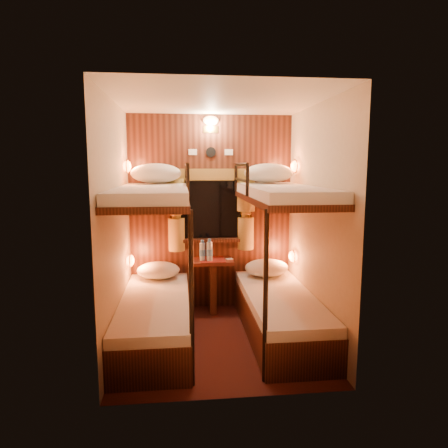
{
  "coord_description": "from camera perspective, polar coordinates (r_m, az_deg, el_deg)",
  "views": [
    {
      "loc": [
        -0.37,
        -3.89,
        1.78
      ],
      "look_at": [
        0.07,
        0.15,
        1.19
      ],
      "focal_mm": 32.0,
      "sensor_mm": 36.0,
      "label": 1
    }
  ],
  "objects": [
    {
      "name": "back_panel",
      "position": [
        4.97,
        -1.87,
        1.55
      ],
      "size": [
        2.0,
        0.03,
        2.4
      ],
      "primitive_type": "cube",
      "color": "black",
      "rests_on": "floor"
    },
    {
      "name": "back_fixtures",
      "position": [
        4.93,
        -1.9,
        13.67
      ],
      "size": [
        0.54,
        0.09,
        0.48
      ],
      "color": "black",
      "rests_on": "back_panel"
    },
    {
      "name": "bunk_left",
      "position": [
        4.15,
        -9.85,
        -8.99
      ],
      "size": [
        0.72,
        1.9,
        1.82
      ],
      "color": "black",
      "rests_on": "floor"
    },
    {
      "name": "table",
      "position": [
        4.95,
        -1.66,
        -7.77
      ],
      "size": [
        0.5,
        0.34,
        0.66
      ],
      "color": "maroon",
      "rests_on": "floor"
    },
    {
      "name": "curtains",
      "position": [
        4.9,
        -1.82,
        2.2
      ],
      "size": [
        1.1,
        0.22,
        1.0
      ],
      "color": "olive",
      "rests_on": "back_panel"
    },
    {
      "name": "bottle_left",
      "position": [
        4.82,
        -3.1,
        -3.98
      ],
      "size": [
        0.07,
        0.07,
        0.25
      ],
      "rotation": [
        0.0,
        0.0,
        -0.08
      ],
      "color": "#99BFE5",
      "rests_on": "table"
    },
    {
      "name": "pillow_lower_left",
      "position": [
        4.83,
        -9.36,
        -6.54
      ],
      "size": [
        0.51,
        0.36,
        0.2
      ],
      "primitive_type": "ellipsoid",
      "color": "white",
      "rests_on": "bunk_left"
    },
    {
      "name": "bottle_right",
      "position": [
        4.81,
        -2.08,
        -3.92
      ],
      "size": [
        0.08,
        0.08,
        0.27
      ],
      "rotation": [
        0.0,
        0.0,
        -0.04
      ],
      "color": "#99BFE5",
      "rests_on": "table"
    },
    {
      "name": "pillow_lower_right",
      "position": [
        4.89,
        6.1,
        -6.23
      ],
      "size": [
        0.53,
        0.38,
        0.21
      ],
      "primitive_type": "ellipsoid",
      "color": "white",
      "rests_on": "bunk_right"
    },
    {
      "name": "floor",
      "position": [
        4.3,
        -0.7,
        -16.24
      ],
      "size": [
        2.1,
        2.1,
        0.0
      ],
      "primitive_type": "plane",
      "color": "#340E0E",
      "rests_on": "ground"
    },
    {
      "name": "sachet_b",
      "position": [
        4.92,
        -1.51,
        -5.01
      ],
      "size": [
        0.07,
        0.06,
        0.0
      ],
      "primitive_type": "cube",
      "rotation": [
        0.0,
        0.0,
        0.2
      ],
      "color": "silver",
      "rests_on": "table"
    },
    {
      "name": "reading_lamps",
      "position": [
        4.64,
        -1.56,
        1.56
      ],
      "size": [
        2.0,
        0.2,
        1.25
      ],
      "color": "orange",
      "rests_on": "wall_left"
    },
    {
      "name": "wall_front",
      "position": [
        2.92,
        1.23,
        -3.22
      ],
      "size": [
        2.4,
        0.0,
        2.4
      ],
      "primitive_type": "plane",
      "rotation": [
        -1.57,
        0.0,
        0.0
      ],
      "color": "#C6B293",
      "rests_on": "floor"
    },
    {
      "name": "wall_back",
      "position": [
        4.99,
        -1.88,
        1.57
      ],
      "size": [
        2.4,
        0.0,
        2.4
      ],
      "primitive_type": "plane",
      "rotation": [
        1.57,
        0.0,
        0.0
      ],
      "color": "#C6B293",
      "rests_on": "floor"
    },
    {
      "name": "ceiling",
      "position": [
        3.96,
        -0.77,
        17.26
      ],
      "size": [
        2.1,
        2.1,
        0.0
      ],
      "primitive_type": "plane",
      "rotation": [
        3.14,
        0.0,
        0.0
      ],
      "color": "silver",
      "rests_on": "wall_back"
    },
    {
      "name": "wall_left",
      "position": [
        3.98,
        -15.2,
        -0.42
      ],
      "size": [
        0.0,
        2.4,
        2.4
      ],
      "primitive_type": "plane",
      "rotation": [
        1.57,
        0.0,
        1.57
      ],
      "color": "#C6B293",
      "rests_on": "floor"
    },
    {
      "name": "pillow_upper_right",
      "position": [
        4.71,
        6.37,
        7.24
      ],
      "size": [
        0.58,
        0.41,
        0.23
      ],
      "primitive_type": "ellipsoid",
      "color": "white",
      "rests_on": "bunk_right"
    },
    {
      "name": "pillow_upper_left",
      "position": [
        4.64,
        -9.71,
        7.15
      ],
      "size": [
        0.57,
        0.41,
        0.23
      ],
      "primitive_type": "ellipsoid",
      "color": "white",
      "rests_on": "bunk_left"
    },
    {
      "name": "wall_right",
      "position": [
        4.17,
        13.09,
        0.02
      ],
      "size": [
        0.0,
        2.4,
        2.4
      ],
      "primitive_type": "plane",
      "rotation": [
        1.57,
        0.0,
        -1.57
      ],
      "color": "#C6B293",
      "rests_on": "floor"
    },
    {
      "name": "bunk_right",
      "position": [
        4.27,
        7.98,
        -8.47
      ],
      "size": [
        0.72,
        1.9,
        1.82
      ],
      "color": "black",
      "rests_on": "floor"
    },
    {
      "name": "sachet_a",
      "position": [
        4.91,
        0.77,
        -5.01
      ],
      "size": [
        0.1,
        0.09,
        0.01
      ],
      "primitive_type": "cube",
      "rotation": [
        0.0,
        0.0,
        0.31
      ],
      "color": "silver",
      "rests_on": "table"
    },
    {
      "name": "window",
      "position": [
        4.95,
        -1.84,
        1.29
      ],
      "size": [
        1.0,
        0.12,
        0.79
      ],
      "color": "black",
      "rests_on": "back_panel"
    }
  ]
}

